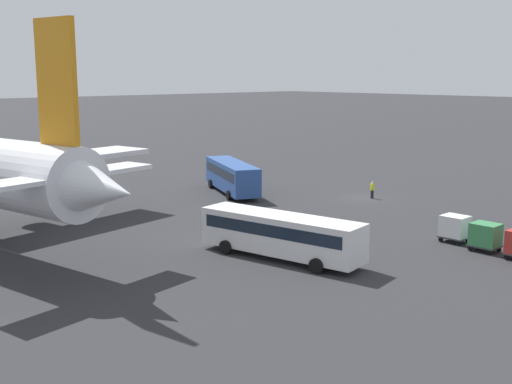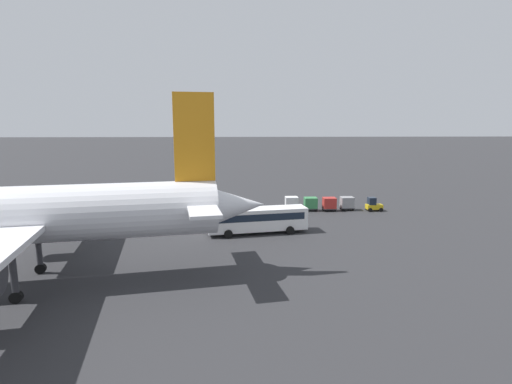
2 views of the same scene
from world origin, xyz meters
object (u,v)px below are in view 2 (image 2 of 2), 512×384
cargo_cart_grey (347,203)px  shuttle_bus_near (115,197)px  cargo_cart_green (311,203)px  cargo_cart_red (329,203)px  worker_person (200,194)px  cargo_cart_white (292,202)px  baggage_tug (373,205)px  airplane (6,217)px  shuttle_bus_far (257,218)px

cargo_cart_grey → shuttle_bus_near: bearing=-2.4°
cargo_cart_green → cargo_cart_red: bearing=175.1°
worker_person → cargo_cart_white: cargo_cart_white is taller
worker_person → cargo_cart_white: (-14.97, 9.64, 0.32)m
cargo_cart_green → worker_person: bearing=-30.1°
cargo_cart_red → cargo_cart_green: (2.83, -0.24, 0.00)m
baggage_tug → worker_person: size_ratio=1.40×
airplane → cargo_cart_green: 40.62m
baggage_tug → worker_person: bearing=-23.3°
baggage_tug → cargo_cart_grey: size_ratio=1.18×
shuttle_bus_near → worker_person: bearing=-119.9°
shuttle_bus_far → baggage_tug: (-18.29, -11.59, -0.91)m
airplane → shuttle_bus_near: bearing=-99.2°
airplane → baggage_tug: size_ratio=17.48×
baggage_tug → cargo_cart_red: bearing=-3.8°
shuttle_bus_far → cargo_cart_grey: 18.92m
cargo_cart_red → cargo_cart_white: (5.67, -0.93, 0.00)m
worker_person → cargo_cart_grey: (-23.48, 10.15, 0.32)m
worker_person → cargo_cart_grey: bearing=156.6°
cargo_cart_grey → shuttle_bus_far: bearing=40.4°
airplane → cargo_cart_grey: size_ratio=20.69×
baggage_tug → cargo_cart_grey: bearing=-11.5°
cargo_cart_white → baggage_tug: bearing=174.6°
airplane → shuttle_bus_near: size_ratio=3.59×
cargo_cart_green → shuttle_bus_near: bearing=-3.2°
shuttle_bus_far → shuttle_bus_near: bearing=-43.3°
shuttle_bus_far → cargo_cart_grey: size_ratio=6.03×
shuttle_bus_far → cargo_cart_green: shuttle_bus_far is taller
airplane → cargo_cart_green: (-29.41, -27.62, -4.77)m
cargo_cart_red → shuttle_bus_near: bearing=-3.4°
cargo_cart_grey → cargo_cart_white: size_ratio=1.00×
shuttle_bus_far → cargo_cart_white: bearing=-125.0°
cargo_cart_grey → airplane: bearing=38.4°
shuttle_bus_near → shuttle_bus_far: shuttle_bus_near is taller
shuttle_bus_near → shuttle_bus_far: size_ratio=0.96×
cargo_cart_grey → cargo_cart_white: same height
worker_person → shuttle_bus_near: bearing=35.7°
cargo_cart_red → shuttle_bus_far: bearing=45.7°
worker_person → airplane: bearing=73.0°
airplane → cargo_cart_red: airplane is taller
cargo_cart_green → cargo_cart_grey: bearing=-178.2°
cargo_cart_white → worker_person: bearing=-32.8°
worker_person → cargo_cart_green: bearing=149.9°
baggage_tug → cargo_cart_red: 6.73m
shuttle_bus_near → airplane: bearing=115.3°
shuttle_bus_near → cargo_cart_red: 32.76m
airplane → cargo_cart_white: airplane is taller
cargo_cart_red → cargo_cart_green: size_ratio=1.00×
airplane → baggage_tug: bearing=-155.2°
baggage_tug → cargo_cart_grey: 3.95m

